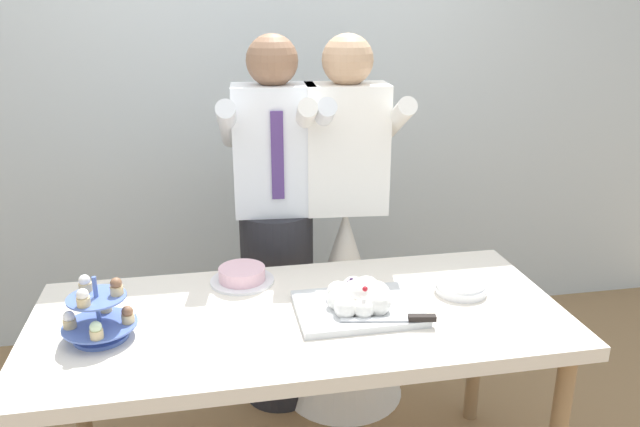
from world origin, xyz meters
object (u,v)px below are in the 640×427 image
(round_cake, at_px, (242,276))
(person_bride, at_px, (345,280))
(main_cake_tray, at_px, (360,300))
(cupcake_stand, at_px, (99,315))
(plate_stack, at_px, (461,287))
(dessert_table, at_px, (300,332))
(person_groom, at_px, (276,248))

(round_cake, distance_m, person_bride, 0.63)
(main_cake_tray, bearing_deg, round_cake, 140.66)
(cupcake_stand, height_order, plate_stack, cupcake_stand)
(dessert_table, relative_size, person_groom, 1.08)
(cupcake_stand, distance_m, main_cake_tray, 0.84)
(person_groom, distance_m, person_bride, 0.35)
(person_groom, bearing_deg, cupcake_stand, -132.19)
(main_cake_tray, height_order, plate_stack, main_cake_tray)
(main_cake_tray, bearing_deg, plate_stack, 10.29)
(person_groom, bearing_deg, person_bride, -6.26)
(round_cake, height_order, person_bride, person_bride)
(cupcake_stand, height_order, round_cake, cupcake_stand)
(cupcake_stand, distance_m, person_groom, 0.95)
(dessert_table, distance_m, plate_stack, 0.61)
(person_groom, bearing_deg, round_cake, -114.57)
(main_cake_tray, distance_m, person_groom, 0.72)
(main_cake_tray, distance_m, plate_stack, 0.40)
(plate_stack, xyz_separation_m, person_groom, (-0.60, 0.61, -0.05))
(plate_stack, xyz_separation_m, person_bride, (-0.30, 0.58, -0.21))
(dessert_table, xyz_separation_m, round_cake, (-0.18, 0.28, 0.10))
(dessert_table, xyz_separation_m, cupcake_stand, (-0.64, -0.05, 0.15))
(round_cake, bearing_deg, person_bride, 35.70)
(main_cake_tray, height_order, round_cake, main_cake_tray)
(dessert_table, height_order, person_bride, person_bride)
(round_cake, relative_size, person_groom, 0.14)
(plate_stack, bearing_deg, main_cake_tray, -169.71)
(cupcake_stand, xyz_separation_m, round_cake, (0.46, 0.33, -0.05))
(round_cake, distance_m, person_groom, 0.42)
(round_cake, bearing_deg, main_cake_tray, -39.34)
(main_cake_tray, xyz_separation_m, person_bride, (0.10, 0.65, -0.23))
(dessert_table, relative_size, cupcake_stand, 7.83)
(plate_stack, distance_m, person_groom, 0.86)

